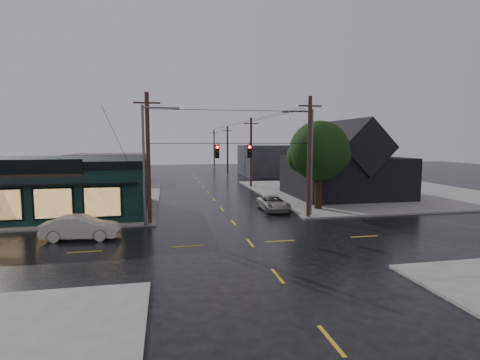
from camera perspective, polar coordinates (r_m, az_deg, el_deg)
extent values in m
plane|color=black|center=(24.32, 1.54, -9.55)|extent=(160.00, 160.00, 0.00)
cube|color=slate|center=(45.78, -30.04, -2.88)|extent=(28.00, 28.00, 0.15)
cube|color=slate|center=(50.13, 19.03, -1.68)|extent=(28.00, 28.00, 0.15)
cube|color=black|center=(37.40, -26.38, -1.16)|extent=(16.00, 12.00, 4.20)
cube|color=black|center=(37.20, -26.55, 2.51)|extent=(16.30, 12.30, 0.60)
cube|color=#FF1E14|center=(31.36, -29.46, 1.73)|extent=(7.00, 0.16, 0.90)
cube|color=black|center=(44.87, 15.54, 0.54)|extent=(12.00, 11.00, 4.50)
cylinder|color=black|center=(35.90, 11.87, -0.97)|extent=(0.70, 0.70, 4.16)
sphere|color=black|center=(35.65, 11.98, 4.37)|extent=(5.61, 5.61, 5.61)
cylinder|color=black|center=(29.80, -1.22, 5.59)|extent=(13.00, 0.04, 0.04)
cube|color=#302623|center=(63.60, -19.22, 1.81)|extent=(12.00, 10.00, 4.40)
cube|color=#26272B|center=(71.18, 6.07, 3.02)|extent=(14.00, 12.00, 5.60)
imported|color=#BBB6A4|center=(27.09, -23.08, -6.67)|extent=(4.99, 2.09, 1.60)
imported|color=gray|center=(35.18, 5.12, -3.55)|extent=(2.30, 4.93, 1.37)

